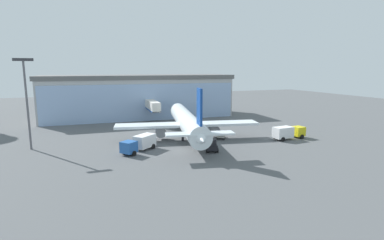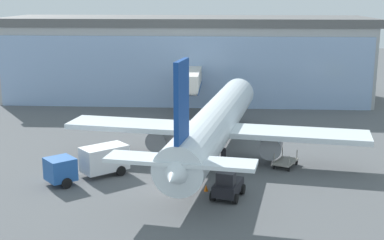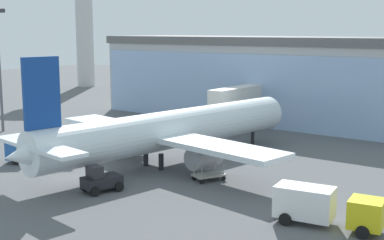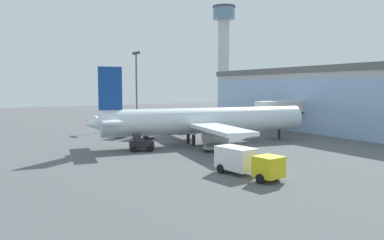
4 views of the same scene
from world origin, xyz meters
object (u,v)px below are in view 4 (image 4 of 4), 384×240
Objects in this scene: apron_light_mast at (136,82)px; baggage_cart at (214,148)px; catering_truck at (136,130)px; jet_bridge at (288,108)px; control_tower at (224,48)px; fuel_truck at (246,161)px; safety_cone_wingtip at (167,133)px; pushback_tug at (141,144)px; safety_cone_nose at (145,146)px; airplane at (203,121)px.

apron_light_mast is 37.14m from baggage_cart.
baggage_cart is at bearing 151.94° from catering_truck.
control_tower is (-59.06, 29.59, 17.82)m from jet_bridge.
control_tower reaches higher than jet_bridge.
apron_light_mast is 2.15× the size of fuel_truck.
control_tower reaches higher than baggage_cart.
jet_bridge reaches higher than safety_cone_wingtip.
fuel_truck is 2.08× the size of pushback_tug.
baggage_cart reaches higher than safety_cone_nose.
airplane is 4.70× the size of fuel_truck.
jet_bridge reaches higher than fuel_truck.
safety_cone_wingtip is at bearing 155.06° from jet_bridge.
baggage_cart is (6.53, -2.72, -2.97)m from airplane.
control_tower is 1.05× the size of airplane.
apron_light_mast reaches higher than fuel_truck.
jet_bridge is 31.73m from pushback_tug.
safety_cone_nose is at bearing 177.60° from fuel_truck.
jet_bridge is 0.38× the size of control_tower.
jet_bridge reaches higher than catering_truck.
apron_light_mast reaches higher than catering_truck.
baggage_cart is (68.20, -53.03, -21.96)m from control_tower.
airplane is 4.98× the size of catering_truck.
catering_truck reaches higher than safety_cone_nose.
safety_cone_wingtip is at bearing 139.98° from safety_cone_nose.
safety_cone_nose is (-0.95, -9.18, -3.19)m from airplane.
safety_cone_nose is at bearing 68.10° from pushback_tug.
fuel_truck is 33.29m from safety_cone_wingtip.
jet_bridge is at bearing 49.23° from baggage_cart.
control_tower reaches higher than apron_light_mast.
fuel_truck is at bearing 137.47° from catering_truck.
pushback_tug is (-18.43, -2.64, -0.49)m from fuel_truck.
apron_light_mast is at bearing 85.40° from pushback_tug.
baggage_cart is at bearing 151.61° from fuel_truck.
catering_truck is at bearing 130.60° from airplane.
catering_truck is (-11.05, -6.12, -2.00)m from airplane.
control_tower is at bearing 62.40° from airplane.
catering_truck is 7.31m from safety_cone_wingtip.
apron_light_mast is 29.86m from airplane.
safety_cone_nose is 15.60m from safety_cone_wingtip.
airplane is 7.67m from baggage_cart.
apron_light_mast reaches higher than pushback_tug.
control_tower is 89.14m from baggage_cart.
safety_cone_wingtip is (48.77, -49.46, -22.19)m from control_tower.
pushback_tug is (62.42, -60.93, -21.49)m from control_tower.
catering_truck and fuel_truck have the same top height.
fuel_truck is at bearing -35.79° from control_tower.
catering_truck reaches higher than pushback_tug.
apron_light_mast is at bearing 110.26° from baggage_cart.
baggage_cart is (-12.65, 5.26, -0.97)m from fuel_truck.
airplane is (61.67, -50.31, -18.99)m from control_tower.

